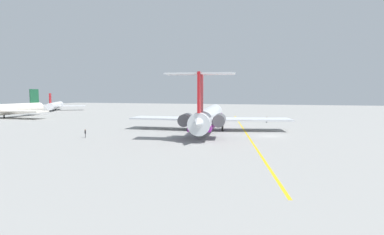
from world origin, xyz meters
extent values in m
plane|color=gray|center=(0.00, 0.00, 0.00)|extent=(305.47, 305.47, 0.00)
cylinder|color=silver|center=(5.84, 13.36, 3.26)|extent=(36.87, 7.52, 3.91)
cone|color=silver|center=(24.08, 15.18, 3.26)|extent=(4.42, 4.14, 3.75)
cone|color=silver|center=(-12.41, 11.55, 3.61)|extent=(6.00, 3.87, 3.32)
cube|color=#7A197F|center=(5.84, 13.36, 2.38)|extent=(36.06, 7.52, 0.86)
cube|color=silver|center=(5.65, 23.50, 2.57)|extent=(6.20, 16.33, 0.39)
cube|color=silver|center=(7.65, 3.39, 2.57)|extent=(9.28, 17.19, 0.39)
cylinder|color=#515156|center=(-7.04, 15.24, 3.55)|extent=(5.09, 2.74, 2.27)
cube|color=silver|center=(-6.97, 14.57, 3.55)|extent=(3.04, 1.53, 0.47)
cylinder|color=#515156|center=(-6.42, 8.98, 3.55)|extent=(5.09, 2.74, 2.27)
cube|color=silver|center=(-6.49, 9.66, 3.55)|extent=(3.04, 1.53, 0.47)
cube|color=#B2191E|center=(-9.97, 11.79, 8.68)|extent=(5.31, 0.91, 6.92)
cube|color=silver|center=(-10.69, 14.87, 11.86)|extent=(4.21, 6.04, 0.27)
cube|color=silver|center=(-10.07, 8.63, 11.86)|extent=(4.21, 6.04, 0.27)
cylinder|color=black|center=(16.98, 14.47, 1.48)|extent=(0.43, 0.43, 2.97)
cylinder|color=black|center=(4.31, 16.35, 1.48)|extent=(0.43, 0.43, 2.97)
cylinder|color=black|center=(4.93, 10.13, 1.48)|extent=(0.43, 0.43, 2.97)
cylinder|color=silver|center=(20.06, 85.88, 2.87)|extent=(31.15, 4.93, 3.71)
cube|color=silver|center=(19.70, 76.95, 2.50)|extent=(5.95, 14.37, 0.45)
cube|color=#195133|center=(33.20, 85.36, 7.25)|extent=(4.06, 0.53, 5.06)
cylinder|color=black|center=(20.06, 85.88, 1.25)|extent=(0.45, 0.45, 2.50)
cylinder|color=silver|center=(60.36, 98.12, 2.39)|extent=(24.19, 15.03, 3.09)
cone|color=silver|center=(71.72, 104.28, 2.39)|extent=(3.62, 3.79, 2.94)
cube|color=silver|center=(56.82, 104.67, 2.08)|extent=(9.57, 12.51, 0.37)
cube|color=silver|center=(63.91, 91.58, 2.08)|extent=(9.57, 12.51, 0.37)
cube|color=#B2191E|center=(50.73, 92.90, 6.04)|extent=(3.11, 1.88, 4.21)
cylinder|color=black|center=(60.36, 98.12, 1.04)|extent=(0.37, 0.37, 2.08)
cylinder|color=black|center=(-11.27, 33.97, 0.39)|extent=(0.10, 0.10, 0.78)
cylinder|color=black|center=(-11.15, 34.05, 0.39)|extent=(0.10, 0.10, 0.78)
cylinder|color=#262628|center=(-11.21, 34.01, 1.09)|extent=(0.26, 0.26, 0.62)
sphere|color=brown|center=(-11.21, 34.01, 1.53)|extent=(0.24, 0.24, 0.24)
cylinder|color=#262628|center=(-11.36, 33.92, 1.12)|extent=(0.07, 0.07, 0.53)
cylinder|color=#262628|center=(-11.07, 34.10, 1.12)|extent=(0.07, 0.07, 0.53)
cylinder|color=black|center=(26.16, 0.79, 0.43)|extent=(0.11, 0.11, 0.86)
cylinder|color=black|center=(26.04, 0.70, 0.43)|extent=(0.11, 0.11, 0.86)
cylinder|color=orange|center=(26.10, 0.75, 1.20)|extent=(0.29, 0.29, 0.68)
sphere|color=#8C6647|center=(26.10, 0.75, 1.68)|extent=(0.27, 0.27, 0.27)
cylinder|color=orange|center=(26.25, 0.87, 1.24)|extent=(0.08, 0.08, 0.58)
cylinder|color=orange|center=(25.95, 0.63, 1.24)|extent=(0.08, 0.08, 0.58)
cone|color=#EA590F|center=(27.42, 28.96, 0.28)|extent=(0.40, 0.40, 0.55)
cube|color=gold|center=(5.84, 5.22, 0.00)|extent=(84.32, 14.23, 0.01)
camera|label=1|loc=(-61.24, 0.11, 8.76)|focal=28.17mm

